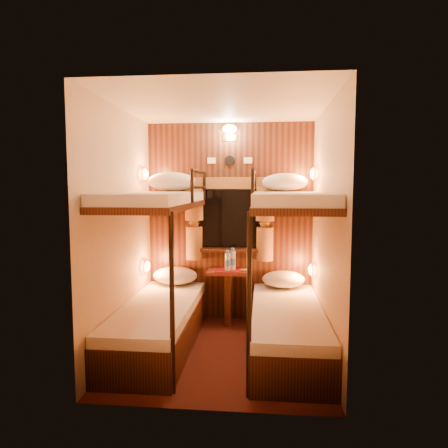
# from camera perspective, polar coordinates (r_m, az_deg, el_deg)

# --- Properties ---
(floor) EXTENTS (2.10, 2.10, 0.00)m
(floor) POSITION_cam_1_polar(r_m,az_deg,el_deg) (4.17, -0.40, -17.78)
(floor) COLOR #36190E
(floor) RESTS_ON ground
(ceiling) EXTENTS (2.10, 2.10, 0.00)m
(ceiling) POSITION_cam_1_polar(r_m,az_deg,el_deg) (3.91, -0.43, 16.62)
(ceiling) COLOR silver
(ceiling) RESTS_ON wall_back
(wall_back) EXTENTS (2.40, 0.00, 2.40)m
(wall_back) POSITION_cam_1_polar(r_m,az_deg,el_deg) (4.90, 0.84, 0.24)
(wall_back) COLOR #C6B293
(wall_back) RESTS_ON floor
(wall_front) EXTENTS (2.40, 0.00, 2.40)m
(wall_front) POSITION_cam_1_polar(r_m,az_deg,el_deg) (2.82, -2.59, -3.56)
(wall_front) COLOR #C6B293
(wall_front) RESTS_ON floor
(wall_left) EXTENTS (0.00, 2.40, 2.40)m
(wall_left) POSITION_cam_1_polar(r_m,az_deg,el_deg) (4.08, -14.53, -0.96)
(wall_left) COLOR #C6B293
(wall_left) RESTS_ON floor
(wall_right) EXTENTS (0.00, 2.40, 2.40)m
(wall_right) POSITION_cam_1_polar(r_m,az_deg,el_deg) (3.88, 14.43, -1.27)
(wall_right) COLOR #C6B293
(wall_right) RESTS_ON floor
(back_panel) EXTENTS (2.00, 0.03, 2.40)m
(back_panel) POSITION_cam_1_polar(r_m,az_deg,el_deg) (4.88, 0.82, 0.22)
(back_panel) COLOR black
(back_panel) RESTS_ON floor
(bunk_left) EXTENTS (0.72, 1.90, 1.82)m
(bunk_left) POSITION_cam_1_polar(r_m,az_deg,el_deg) (4.16, -9.35, -9.74)
(bunk_left) COLOR black
(bunk_left) RESTS_ON floor
(bunk_right) EXTENTS (0.72, 1.90, 1.82)m
(bunk_right) POSITION_cam_1_polar(r_m,az_deg,el_deg) (4.04, 9.03, -10.21)
(bunk_right) COLOR black
(bunk_right) RESTS_ON floor
(window) EXTENTS (1.00, 0.12, 0.79)m
(window) POSITION_cam_1_polar(r_m,az_deg,el_deg) (4.85, 0.79, -0.03)
(window) COLOR black
(window) RESTS_ON back_panel
(curtains) EXTENTS (1.10, 0.22, 1.00)m
(curtains) POSITION_cam_1_polar(r_m,az_deg,el_deg) (4.81, 0.76, 0.91)
(curtains) COLOR olive
(curtains) RESTS_ON back_panel
(back_fixtures) EXTENTS (0.54, 0.09, 0.48)m
(back_fixtures) POSITION_cam_1_polar(r_m,az_deg,el_deg) (4.87, 0.81, 12.55)
(back_fixtures) COLOR black
(back_fixtures) RESTS_ON back_panel
(reading_lamps) EXTENTS (2.00, 0.20, 1.25)m
(reading_lamps) POSITION_cam_1_polar(r_m,az_deg,el_deg) (4.55, 0.48, 0.35)
(reading_lamps) COLOR orange
(reading_lamps) RESTS_ON wall_left
(table) EXTENTS (0.50, 0.34, 0.66)m
(table) POSITION_cam_1_polar(r_m,az_deg,el_deg) (4.84, 0.63, -9.28)
(table) COLOR maroon
(table) RESTS_ON floor
(bottle_left) EXTENTS (0.07, 0.07, 0.24)m
(bottle_left) POSITION_cam_1_polar(r_m,az_deg,el_deg) (4.72, 0.52, -5.41)
(bottle_left) COLOR #99BFE5
(bottle_left) RESTS_ON table
(bottle_right) EXTENTS (0.08, 0.08, 0.27)m
(bottle_right) POSITION_cam_1_polar(r_m,az_deg,el_deg) (4.76, 1.23, -5.21)
(bottle_right) COLOR #99BFE5
(bottle_right) RESTS_ON table
(sachet_a) EXTENTS (0.08, 0.07, 0.01)m
(sachet_a) POSITION_cam_1_polar(r_m,az_deg,el_deg) (4.79, 2.94, -6.50)
(sachet_a) COLOR silver
(sachet_a) RESTS_ON table
(sachet_b) EXTENTS (0.09, 0.08, 0.01)m
(sachet_b) POSITION_cam_1_polar(r_m,az_deg,el_deg) (4.83, 1.20, -6.41)
(sachet_b) COLOR silver
(sachet_b) RESTS_ON table
(pillow_lower_left) EXTENTS (0.54, 0.38, 0.21)m
(pillow_lower_left) POSITION_cam_1_polar(r_m,az_deg,el_deg) (4.91, -7.00, -7.32)
(pillow_lower_left) COLOR white
(pillow_lower_left) RESTS_ON bunk_left
(pillow_lower_right) EXTENTS (0.50, 0.36, 0.20)m
(pillow_lower_right) POSITION_cam_1_polar(r_m,az_deg,el_deg) (4.77, 8.49, -7.81)
(pillow_lower_right) COLOR white
(pillow_lower_right) RESTS_ON bunk_right
(pillow_upper_left) EXTENTS (0.55, 0.39, 0.22)m
(pillow_upper_left) POSITION_cam_1_polar(r_m,az_deg,el_deg) (4.67, -7.50, 6.04)
(pillow_upper_left) COLOR white
(pillow_upper_left) RESTS_ON bunk_left
(pillow_upper_right) EXTENTS (0.52, 0.37, 0.20)m
(pillow_upper_right) POSITION_cam_1_polar(r_m,az_deg,el_deg) (4.62, 8.70, 5.94)
(pillow_upper_right) COLOR white
(pillow_upper_right) RESTS_ON bunk_right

